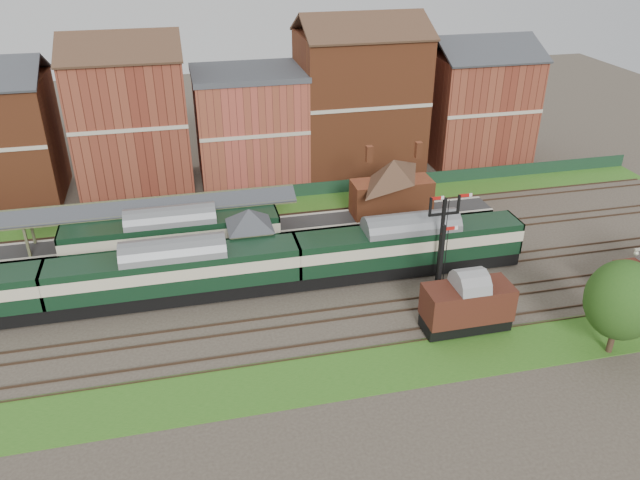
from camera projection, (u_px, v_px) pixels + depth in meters
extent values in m
plane|color=#473D33|center=(293.00, 286.00, 52.79)|extent=(160.00, 160.00, 0.00)
cube|color=#2D6619|center=(264.00, 207.00, 66.53)|extent=(90.00, 4.50, 0.06)
cube|color=#2D6619|center=(326.00, 377.00, 42.46)|extent=(90.00, 5.00, 0.06)
cube|color=#193823|center=(261.00, 194.00, 67.91)|extent=(90.00, 0.12, 1.50)
cube|color=#2D2D2D|center=(222.00, 235.00, 59.93)|extent=(55.00, 3.40, 1.00)
cube|color=#5F7553|center=(252.00, 259.00, 54.42)|extent=(3.40, 3.20, 2.40)
cube|color=brown|center=(250.00, 237.00, 53.38)|extent=(3.60, 3.40, 2.00)
pyramid|color=#383A3F|center=(249.00, 218.00, 52.54)|extent=(5.40, 5.40, 1.60)
cube|color=maroon|center=(340.00, 250.00, 56.07)|extent=(3.00, 2.40, 2.20)
cube|color=#4C3323|center=(342.00, 239.00, 54.83)|extent=(3.20, 1.34, 0.79)
cube|color=#4C3323|center=(338.00, 232.00, 55.95)|extent=(3.20, 1.34, 0.79)
cube|color=brown|center=(391.00, 197.00, 62.28)|extent=(8.00, 3.00, 3.50)
pyramid|color=#4C3323|center=(393.00, 170.00, 60.94)|extent=(8.10, 8.10, 2.20)
cube|color=brown|center=(369.00, 168.00, 60.21)|extent=(0.60, 0.60, 1.60)
cube|color=brown|center=(417.00, 163.00, 61.21)|extent=(0.60, 0.60, 1.60)
cube|color=brown|center=(26.00, 240.00, 54.37)|extent=(0.22, 0.22, 3.40)
cube|color=brown|center=(271.00, 204.00, 61.02)|extent=(0.22, 0.22, 3.40)
cube|color=#383A3F|center=(153.00, 206.00, 55.99)|extent=(26.00, 1.99, 0.90)
cube|color=#383A3F|center=(153.00, 198.00, 57.62)|extent=(26.00, 1.99, 0.90)
cube|color=brown|center=(152.00, 198.00, 56.62)|extent=(26.00, 0.20, 0.20)
cube|color=black|center=(441.00, 242.00, 51.17)|extent=(0.25, 0.25, 8.00)
cube|color=black|center=(444.00, 214.00, 49.94)|extent=(2.60, 0.18, 0.18)
cube|color=#B2140F|center=(438.00, 198.00, 49.13)|extent=(1.10, 0.08, 0.25)
cube|color=#B2140F|center=(466.00, 195.00, 49.61)|extent=(1.10, 0.08, 0.25)
cube|color=black|center=(439.00, 273.00, 46.90)|extent=(0.25, 0.25, 8.00)
cube|color=#B2140F|center=(451.00, 228.00, 45.27)|extent=(1.10, 0.08, 0.25)
cube|color=beige|center=(640.00, 287.00, 46.07)|extent=(0.22, 0.22, 7.00)
cube|color=maroon|center=(131.00, 123.00, 68.15)|extent=(12.00, 10.00, 15.00)
cube|color=#AB4637|center=(250.00, 128.00, 71.46)|extent=(12.00, 10.00, 12.00)
cube|color=brown|center=(360.00, 104.00, 73.13)|extent=(14.00, 10.00, 16.00)
cube|color=maroon|center=(476.00, 108.00, 76.84)|extent=(12.00, 10.00, 13.00)
cube|color=black|center=(178.00, 292.00, 50.54)|extent=(19.74, 2.76, 1.21)
cube|color=black|center=(176.00, 270.00, 49.58)|extent=(19.74, 3.07, 2.85)
cube|color=beige|center=(175.00, 267.00, 49.42)|extent=(19.76, 3.11, 0.99)
cube|color=slate|center=(173.00, 253.00, 48.84)|extent=(19.74, 3.07, 0.66)
cube|color=black|center=(408.00, 264.00, 54.50)|extent=(19.74, 2.76, 1.21)
cube|color=black|center=(410.00, 244.00, 53.54)|extent=(19.74, 3.07, 2.85)
cube|color=beige|center=(410.00, 240.00, 53.38)|extent=(19.76, 3.11, 0.99)
cube|color=slate|center=(411.00, 227.00, 52.80)|extent=(19.74, 3.07, 0.66)
cube|color=black|center=(175.00, 254.00, 56.12)|extent=(18.93, 2.65, 1.16)
cube|color=black|center=(172.00, 235.00, 55.20)|extent=(18.93, 2.95, 2.73)
cube|color=beige|center=(172.00, 232.00, 55.05)|extent=(18.95, 2.99, 0.95)
cube|color=slate|center=(170.00, 219.00, 54.48)|extent=(18.93, 2.95, 0.63)
cube|color=black|center=(465.00, 322.00, 47.06)|extent=(6.54, 2.41, 0.98)
cube|color=#482114|center=(467.00, 302.00, 46.21)|extent=(6.54, 2.83, 2.62)
cube|color=gray|center=(470.00, 285.00, 45.54)|extent=(6.54, 2.83, 0.48)
cylinder|color=#382619|center=(613.00, 332.00, 44.10)|extent=(0.44, 0.44, 3.42)
ellipsoid|color=#123F12|center=(622.00, 300.00, 42.82)|extent=(5.04, 5.04, 5.79)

